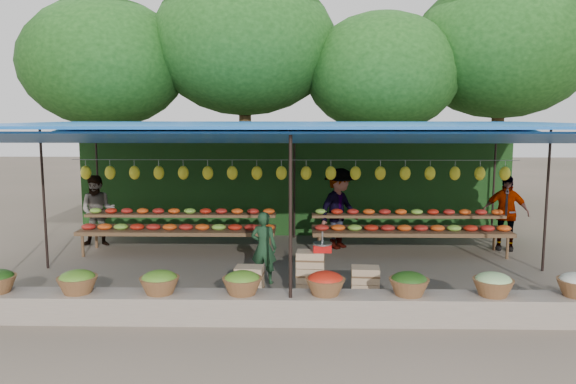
{
  "coord_description": "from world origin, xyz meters",
  "views": [
    {
      "loc": [
        0.12,
        -10.58,
        2.96
      ],
      "look_at": [
        -0.1,
        0.2,
        1.49
      ],
      "focal_mm": 35.0,
      "sensor_mm": 36.0,
      "label": 1
    }
  ],
  "objects": [
    {
      "name": "ground",
      "position": [
        0.0,
        0.0,
        0.0
      ],
      "size": [
        60.0,
        60.0,
        0.0
      ],
      "primitive_type": "plane",
      "color": "brown",
      "rests_on": "ground"
    },
    {
      "name": "stone_curb",
      "position": [
        0.0,
        -2.75,
        0.2
      ],
      "size": [
        10.6,
        0.55,
        0.4
      ],
      "primitive_type": "cube",
      "color": "slate",
      "rests_on": "ground"
    },
    {
      "name": "stall_canopy",
      "position": [
        0.0,
        0.07,
        2.68
      ],
      "size": [
        10.8,
        6.6,
        2.82
      ],
      "color": "black",
      "rests_on": "ground"
    },
    {
      "name": "produce_baskets",
      "position": [
        -0.1,
        -2.75,
        0.56
      ],
      "size": [
        8.98,
        0.58,
        0.34
      ],
      "color": "brown",
      "rests_on": "stone_curb"
    },
    {
      "name": "netting_backdrop",
      "position": [
        0.0,
        3.15,
        1.25
      ],
      "size": [
        10.6,
        0.06,
        2.5
      ],
      "primitive_type": "cube",
      "color": "#1C4217",
      "rests_on": "ground"
    },
    {
      "name": "tree_row",
      "position": [
        0.5,
        6.09,
        4.7
      ],
      "size": [
        16.51,
        5.5,
        7.12
      ],
      "color": "#372914",
      "rests_on": "ground"
    },
    {
      "name": "fruit_table_left",
      "position": [
        -2.49,
        1.35,
        0.61
      ],
      "size": [
        4.21,
        0.95,
        0.93
      ],
      "color": "#4F381F",
      "rests_on": "ground"
    },
    {
      "name": "fruit_table_right",
      "position": [
        2.51,
        1.35,
        0.61
      ],
      "size": [
        4.21,
        0.95,
        0.93
      ],
      "color": "#4F381F",
      "rests_on": "ground"
    },
    {
      "name": "crate_counter",
      "position": [
        0.28,
        -1.67,
        0.31
      ],
      "size": [
        2.37,
        0.37,
        0.77
      ],
      "color": "tan",
      "rests_on": "ground"
    },
    {
      "name": "weighing_scale",
      "position": [
        0.5,
        -1.67,
        0.85
      ],
      "size": [
        0.31,
        0.31,
        0.33
      ],
      "color": "red",
      "rests_on": "crate_counter"
    },
    {
      "name": "vendor_seated",
      "position": [
        -0.51,
        -0.88,
        0.64
      ],
      "size": [
        0.53,
        0.4,
        1.29
      ],
      "primitive_type": "imported",
      "rotation": [
        0.0,
        0.0,
        2.92
      ],
      "color": "#1A3A21",
      "rests_on": "ground"
    },
    {
      "name": "customer_left",
      "position": [
        -4.47,
        1.92,
        0.81
      ],
      "size": [
        0.86,
        0.7,
        1.62
      ],
      "primitive_type": "imported",
      "rotation": [
        0.0,
        0.0,
        0.12
      ],
      "color": "slate",
      "rests_on": "ground"
    },
    {
      "name": "customer_mid",
      "position": [
        1.01,
        1.83,
        0.9
      ],
      "size": [
        1.3,
        1.29,
        1.8
      ],
      "primitive_type": "imported",
      "rotation": [
        0.0,
        0.0,
        0.76
      ],
      "color": "slate",
      "rests_on": "ground"
    },
    {
      "name": "customer_right",
      "position": [
        4.68,
        1.74,
        0.83
      ],
      "size": [
        1.05,
        0.72,
        1.66
      ],
      "primitive_type": "imported",
      "rotation": [
        0.0,
        0.0,
        -0.36
      ],
      "color": "slate",
      "rests_on": "ground"
    }
  ]
}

